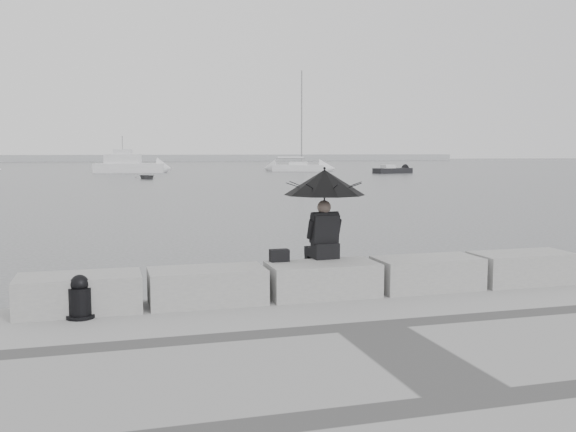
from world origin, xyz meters
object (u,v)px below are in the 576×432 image
object	(u,v)px
seated_person	(325,192)
motor_cruiser	(130,165)
small_motorboat	(393,171)
dinghy	(147,176)
sailboat_right	(298,167)
mooring_bollard	(80,301)

from	to	relation	value
seated_person	motor_cruiser	bearing A→B (deg)	86.64
motor_cruiser	small_motorboat	size ratio (longest dim) A/B	1.74
dinghy	motor_cruiser	bearing A→B (deg)	81.05
sailboat_right	dinghy	xyz separation A→B (m)	(-20.31, -18.37, -0.31)
sailboat_right	motor_cruiser	world-z (taller)	sailboat_right
seated_person	small_motorboat	xyz separation A→B (m)	(29.09, 59.70, -1.70)
seated_person	dinghy	bearing A→B (deg)	85.79
mooring_bollard	sailboat_right	size ratio (longest dim) A/B	0.04
seated_person	dinghy	distance (m)	52.09
sailboat_right	dinghy	world-z (taller)	sailboat_right
motor_cruiser	sailboat_right	bearing A→B (deg)	12.03
small_motorboat	dinghy	world-z (taller)	small_motorboat
mooring_bollard	motor_cruiser	size ratio (longest dim) A/B	0.07
mooring_bollard	small_motorboat	distance (m)	68.68
mooring_bollard	dinghy	distance (m)	52.96
small_motorboat	dinghy	xyz separation A→B (m)	(-28.60, -7.64, -0.09)
mooring_bollard	dinghy	xyz separation A→B (m)	(4.02, 52.80, -0.50)
sailboat_right	motor_cruiser	xyz separation A→B (m)	(-21.19, 0.14, 0.35)
mooring_bollard	dinghy	world-z (taller)	mooring_bollard
seated_person	mooring_bollard	xyz separation A→B (m)	(-3.54, -0.75, -1.28)
mooring_bollard	small_motorboat	world-z (taller)	mooring_bollard
sailboat_right	small_motorboat	size ratio (longest dim) A/B	2.60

